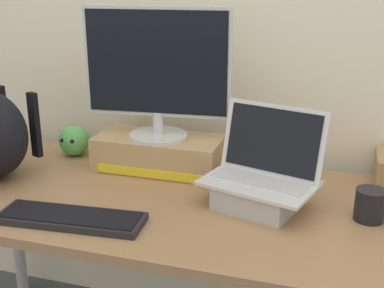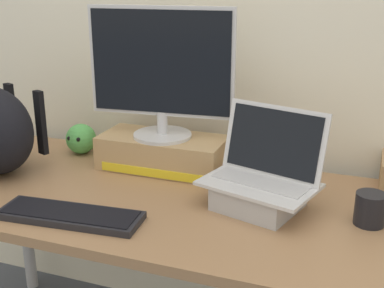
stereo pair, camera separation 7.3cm
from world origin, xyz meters
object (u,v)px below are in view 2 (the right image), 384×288
object	(u,v)px
toner_box_yellow	(163,153)
open_laptop	(260,187)
external_keyboard	(70,215)
plush_toy	(81,139)
desktop_monitor	(161,72)
coffee_mug	(371,209)

from	to	relation	value
toner_box_yellow	open_laptop	world-z (taller)	open_laptop
external_keyboard	plush_toy	xyz separation A→B (m)	(-0.26, 0.49, 0.05)
toner_box_yellow	desktop_monitor	xyz separation A→B (m)	(0.00, -0.00, 0.29)
desktop_monitor	plush_toy	world-z (taller)	desktop_monitor
desktop_monitor	external_keyboard	bearing A→B (deg)	-107.01
toner_box_yellow	open_laptop	distance (m)	0.44
toner_box_yellow	external_keyboard	distance (m)	0.46
toner_box_yellow	external_keyboard	xyz separation A→B (m)	(-0.09, -0.45, -0.05)
desktop_monitor	plush_toy	bearing A→B (deg)	168.25
toner_box_yellow	coffee_mug	xyz separation A→B (m)	(0.70, -0.19, -0.01)
toner_box_yellow	coffee_mug	world-z (taller)	toner_box_yellow
toner_box_yellow	external_keyboard	world-z (taller)	toner_box_yellow
external_keyboard	coffee_mug	world-z (taller)	coffee_mug
open_laptop	external_keyboard	xyz separation A→B (m)	(-0.48, -0.26, -0.05)
external_keyboard	desktop_monitor	bearing A→B (deg)	73.78
coffee_mug	plush_toy	world-z (taller)	plush_toy
desktop_monitor	toner_box_yellow	bearing A→B (deg)	92.09
desktop_monitor	plush_toy	distance (m)	0.46
open_laptop	desktop_monitor	bearing A→B (deg)	170.29
external_keyboard	plush_toy	distance (m)	0.56
toner_box_yellow	coffee_mug	distance (m)	0.73
desktop_monitor	external_keyboard	size ratio (longest dim) A/B	1.18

